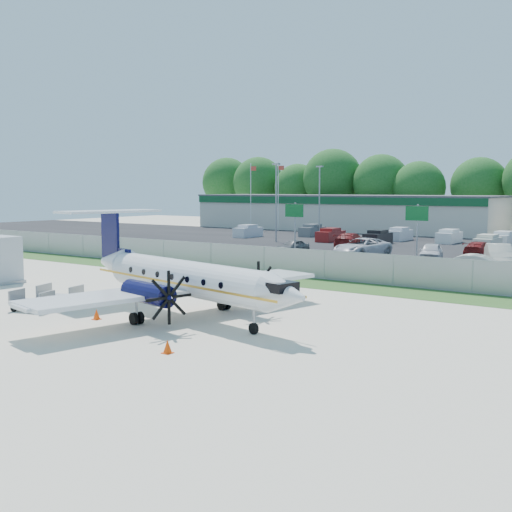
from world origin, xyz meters
The scene contains 27 objects.
ground centered at (0.00, 0.00, 0.00)m, with size 170.00×170.00×0.00m, color beige.
grass_verge centered at (0.00, 12.00, 0.01)m, with size 170.00×4.00×0.02m, color #2D561E.
access_road centered at (0.00, 19.00, 0.01)m, with size 170.00×8.00×0.02m, color black.
parking_lot centered at (0.00, 40.00, 0.01)m, with size 170.00×32.00×0.02m, color black.
perimeter_fence centered at (0.00, 14.00, 1.00)m, with size 120.00×0.06×1.99m.
building_west centered at (-24.00, 61.98, 2.63)m, with size 46.40×12.40×5.24m.
sign_left centered at (-8.00, 22.91, 3.61)m, with size 1.80×0.26×5.00m.
sign_mid centered at (3.00, 22.91, 3.61)m, with size 1.80×0.26×5.00m.
flagpole_west centered at (-35.92, 55.00, 5.64)m, with size 1.06×0.12×10.00m.
flagpole_east centered at (-30.92, 55.00, 5.64)m, with size 1.06×0.12×10.00m.
light_pole_nw centered at (-20.00, 38.00, 5.23)m, with size 0.90×0.35×9.09m.
light_pole_sw centered at (-20.00, 48.00, 5.23)m, with size 0.90×0.35×9.09m.
aircraft centered at (0.84, -1.17, 1.92)m, with size 16.30×15.97×4.97m.
baggage_cart_near centered at (-6.49, -4.46, 0.48)m, with size 2.22×1.67×1.04m.
baggage_cart_far centered at (-6.45, -2.76, 0.52)m, with size 2.40×1.83×1.11m.
cone_nose centered at (4.95, -6.67, 0.25)m, with size 0.37×0.37×0.53m.
cone_port_wing centered at (-2.13, -4.02, 0.24)m, with size 0.36×0.36×0.51m.
cone_starboard_wing centered at (-1.01, 6.16, 0.23)m, with size 0.34×0.34×0.48m.
road_car_west centered at (-17.00, 17.52, 0.00)m, with size 1.94×4.76×1.38m, color silver.
road_car_mid centered at (7.37, 21.01, 0.00)m, with size 1.70×4.86×1.60m, color beige.
parked_car_a centered at (-11.63, 28.37, 0.00)m, with size 1.51×3.76×1.28m, color #595B5E.
parked_car_b centered at (-4.60, 29.10, 0.00)m, with size 2.80×6.08×1.69m, color silver.
parked_car_c centered at (1.76, 29.46, 0.00)m, with size 1.80×4.49×1.53m, color silver.
parked_car_d centered at (7.45, 29.35, 0.00)m, with size 1.82×5.23×1.72m, color beige.
parked_car_f centered at (-9.18, 35.71, 0.00)m, with size 2.27×5.60×1.62m, color maroon.
parked_car_g centered at (4.11, 35.53, 0.00)m, with size 1.93×4.74×1.38m, color maroon.
far_parking_rows centered at (0.00, 45.00, 0.00)m, with size 56.00×10.00×1.60m, color gray, non-canonical shape.
Camera 1 is at (21.39, -23.93, 6.17)m, focal length 45.00 mm.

